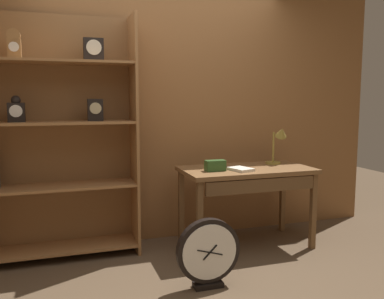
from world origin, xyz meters
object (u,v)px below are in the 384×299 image
(round_clock_large, at_px, (208,253))
(toolbox_small, at_px, (215,166))
(open_repair_manual, at_px, (241,169))
(desk_lamp, at_px, (279,142))
(workbench, at_px, (247,178))
(bookshelf, at_px, (55,140))

(round_clock_large, bearing_deg, toolbox_small, 64.78)
(open_repair_manual, bearing_deg, toolbox_small, 151.46)
(toolbox_small, relative_size, open_repair_manual, 0.84)
(desk_lamp, bearing_deg, open_repair_manual, -156.84)
(workbench, height_order, toolbox_small, toolbox_small)
(bookshelf, xyz_separation_m, toolbox_small, (1.39, -0.36, -0.25))
(bookshelf, bearing_deg, open_repair_manual, -14.06)
(toolbox_small, xyz_separation_m, open_repair_manual, (0.24, -0.05, -0.04))
(toolbox_small, bearing_deg, bookshelf, 165.61)
(toolbox_small, height_order, round_clock_large, toolbox_small)
(open_repair_manual, xyz_separation_m, round_clock_large, (-0.55, -0.61, -0.51))
(workbench, relative_size, desk_lamp, 3.17)
(toolbox_small, relative_size, round_clock_large, 0.34)
(bookshelf, height_order, workbench, bookshelf)
(bookshelf, distance_m, toolbox_small, 1.45)
(bookshelf, bearing_deg, desk_lamp, -4.93)
(open_repair_manual, bearing_deg, workbench, 22.45)
(workbench, height_order, round_clock_large, workbench)
(workbench, distance_m, round_clock_large, 1.05)
(toolbox_small, distance_m, open_repair_manual, 0.24)
(toolbox_small, bearing_deg, open_repair_manual, -12.10)
(round_clock_large, bearing_deg, open_repair_manual, 48.23)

